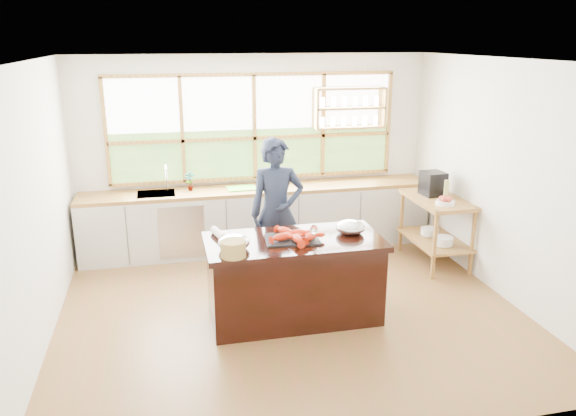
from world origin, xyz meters
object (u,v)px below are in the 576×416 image
object	(u,v)px
cook	(277,212)
island	(294,279)
espresso_machine	(433,183)
wicker_basket	(233,249)

from	to	relation	value
cook	island	bearing A→B (deg)	-90.40
island	cook	world-z (taller)	cook
island	espresso_machine	size ratio (longest dim) A/B	5.92
cook	espresso_machine	size ratio (longest dim) A/B	5.76
island	cook	distance (m)	1.05
cook	wicker_basket	size ratio (longest dim) A/B	7.33
wicker_basket	espresso_machine	bearing A→B (deg)	29.08
island	cook	xyz separation A→B (m)	(0.01, 0.95, 0.45)
espresso_machine	island	bearing A→B (deg)	-154.92
cook	espresso_machine	xyz separation A→B (m)	(2.18, 0.31, 0.16)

